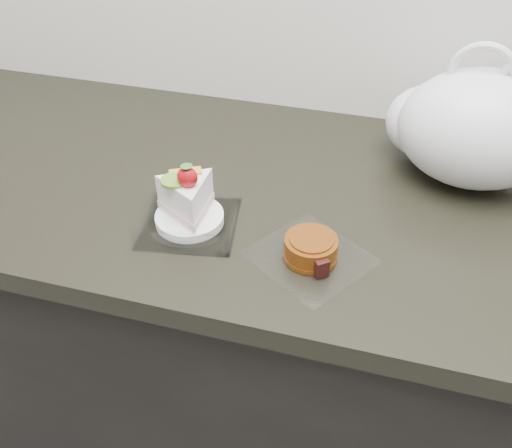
% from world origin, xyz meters
% --- Properties ---
extents(counter, '(2.04, 0.64, 0.90)m').
position_xyz_m(counter, '(0.00, 1.69, 0.45)').
color(counter, black).
rests_on(counter, ground).
extents(cake_tray, '(0.18, 0.18, 0.12)m').
position_xyz_m(cake_tray, '(-0.23, 1.55, 0.93)').
color(cake_tray, white).
rests_on(cake_tray, counter).
extents(mooncake_wrap, '(0.22, 0.22, 0.04)m').
position_xyz_m(mooncake_wrap, '(-0.03, 1.53, 0.92)').
color(mooncake_wrap, white).
rests_on(mooncake_wrap, counter).
extents(plastic_bag, '(0.34, 0.29, 0.25)m').
position_xyz_m(plastic_bag, '(0.19, 1.82, 1.00)').
color(plastic_bag, white).
rests_on(plastic_bag, counter).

